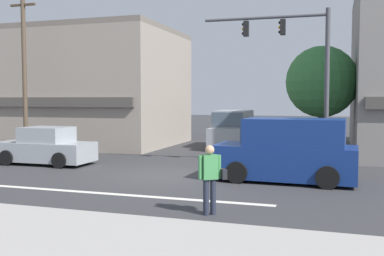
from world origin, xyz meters
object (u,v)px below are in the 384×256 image
at_px(traffic_light_mast, 301,62).
at_px(van_crossing_rightbound, 233,130).
at_px(sedan_crossing_center, 46,147).
at_px(pedestrian_foreground_with_bag, 211,175).
at_px(van_approaching_near, 288,152).
at_px(street_tree, 322,82).
at_px(utility_pole_near_left, 24,73).

relative_size(traffic_light_mast, van_crossing_rightbound, 1.34).
xyz_separation_m(sedan_crossing_center, pedestrian_foreground_with_bag, (8.90, -5.90, 0.24)).
height_order(sedan_crossing_center, van_crossing_rightbound, van_crossing_rightbound).
height_order(van_approaching_near, van_crossing_rightbound, same).
xyz_separation_m(traffic_light_mast, pedestrian_foreground_with_bag, (-1.46, -7.74, -3.22)).
height_order(street_tree, van_approaching_near, street_tree).
bearing_deg(pedestrian_foreground_with_bag, utility_pole_near_left, 144.70).
bearing_deg(utility_pole_near_left, van_crossing_rightbound, 34.40).
height_order(utility_pole_near_left, traffic_light_mast, utility_pole_near_left).
bearing_deg(van_approaching_near, utility_pole_near_left, 165.45).
bearing_deg(utility_pole_near_left, traffic_light_mast, -2.79).
height_order(sedan_crossing_center, pedestrian_foreground_with_bag, pedestrian_foreground_with_bag).
xyz_separation_m(utility_pole_near_left, van_crossing_rightbound, (9.07, 6.21, -3.01)).
xyz_separation_m(utility_pole_near_left, sedan_crossing_center, (2.94, -2.49, -3.31)).
relative_size(utility_pole_near_left, van_crossing_rightbound, 1.67).
height_order(utility_pole_near_left, van_crossing_rightbound, utility_pole_near_left).
xyz_separation_m(van_approaching_near, van_crossing_rightbound, (-4.07, 9.62, 0.00)).
xyz_separation_m(van_approaching_near, sedan_crossing_center, (-10.20, 0.92, -0.29)).
bearing_deg(van_approaching_near, sedan_crossing_center, 174.85).
bearing_deg(traffic_light_mast, van_crossing_rightbound, 121.68).
relative_size(street_tree, pedestrian_foreground_with_bag, 3.19).
distance_m(van_approaching_near, pedestrian_foreground_with_bag, 5.14).
bearing_deg(van_approaching_near, street_tree, 84.09).
relative_size(street_tree, traffic_light_mast, 0.86).
relative_size(traffic_light_mast, sedan_crossing_center, 1.51).
xyz_separation_m(traffic_light_mast, van_crossing_rightbound, (-4.23, 6.86, -3.17)).
distance_m(utility_pole_near_left, traffic_light_mast, 13.32).
relative_size(street_tree, sedan_crossing_center, 1.30).
bearing_deg(utility_pole_near_left, sedan_crossing_center, -40.22).
height_order(traffic_light_mast, pedestrian_foreground_with_bag, traffic_light_mast).
xyz_separation_m(traffic_light_mast, sedan_crossing_center, (-10.36, -1.84, -3.46)).
bearing_deg(street_tree, traffic_light_mast, -97.33).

